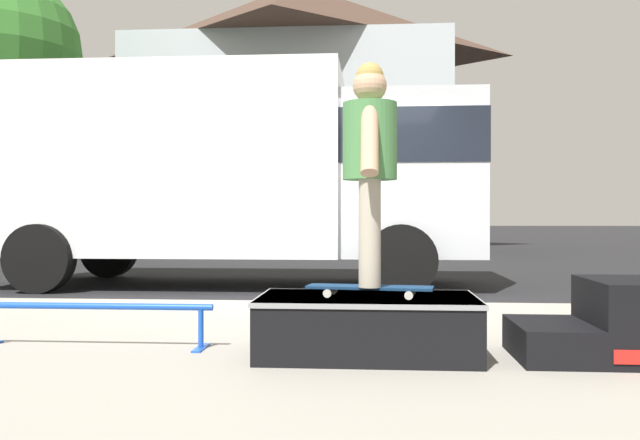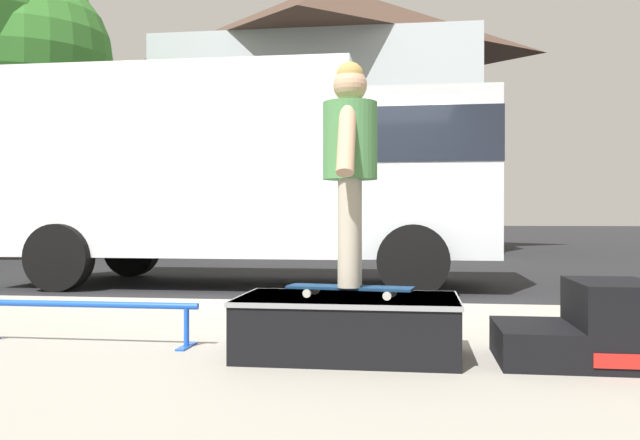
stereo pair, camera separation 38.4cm
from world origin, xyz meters
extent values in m
plane|color=black|center=(0.00, 0.00, 0.00)|extent=(140.00, 140.00, 0.00)
cube|color=gray|center=(0.00, -3.00, 0.06)|extent=(50.00, 5.00, 0.12)
cube|color=black|center=(0.31, -3.23, 0.31)|extent=(1.35, 0.79, 0.37)
cube|color=gray|center=(0.31, -3.23, 0.48)|extent=(1.37, 0.81, 0.03)
cube|color=black|center=(1.44, -3.23, 0.23)|extent=(0.45, 0.72, 0.22)
cube|color=black|center=(1.89, -3.23, 0.36)|extent=(0.45, 0.72, 0.49)
cylinder|color=blue|center=(-1.51, -3.10, 0.39)|extent=(1.62, 0.04, 0.04)
cylinder|color=blue|center=(-0.78, -3.10, 0.26)|extent=(0.04, 0.04, 0.27)
cube|color=blue|center=(-0.78, -3.10, 0.13)|extent=(0.06, 0.28, 0.01)
cube|color=navy|center=(0.33, -3.27, 0.55)|extent=(0.80, 0.31, 0.02)
cylinder|color=silver|center=(0.59, -3.21, 0.52)|extent=(0.06, 0.04, 0.05)
cylinder|color=silver|center=(0.56, -3.39, 0.52)|extent=(0.06, 0.04, 0.05)
cylinder|color=silver|center=(0.09, -3.14, 0.52)|extent=(0.06, 0.04, 0.05)
cylinder|color=silver|center=(0.07, -3.32, 0.52)|extent=(0.06, 0.04, 0.05)
cylinder|color=#B7AD99|center=(0.33, -3.18, 0.89)|extent=(0.13, 0.13, 0.66)
cylinder|color=#B7AD99|center=(0.33, -3.35, 0.89)|extent=(0.13, 0.13, 0.66)
cylinder|color=#4C8C4C|center=(0.33, -3.27, 1.46)|extent=(0.34, 0.34, 0.48)
cylinder|color=tan|center=(0.33, -3.06, 1.45)|extent=(0.11, 0.29, 0.45)
cylinder|color=tan|center=(0.33, -3.48, 1.45)|extent=(0.11, 0.29, 0.45)
sphere|color=tan|center=(0.33, -3.27, 1.80)|extent=(0.21, 0.21, 0.21)
sphere|color=tan|center=(0.33, -3.27, 1.86)|extent=(0.17, 0.17, 0.17)
cube|color=white|center=(-2.59, 2.20, 1.75)|extent=(5.00, 2.35, 2.60)
cube|color=silver|center=(0.86, 2.20, 1.55)|extent=(1.90, 2.16, 2.20)
cube|color=black|center=(0.86, 2.20, 2.03)|extent=(1.92, 2.19, 0.70)
cylinder|color=black|center=(0.71, 3.38, 0.45)|extent=(0.90, 0.28, 0.90)
cylinder|color=black|center=(0.71, 1.03, 0.45)|extent=(0.90, 0.28, 0.90)
cylinder|color=black|center=(-3.99, 3.38, 0.45)|extent=(0.90, 0.28, 0.90)
cylinder|color=black|center=(-3.99, 1.03, 0.45)|extent=(0.90, 0.28, 0.90)
cube|color=silver|center=(-2.04, 13.95, 3.00)|extent=(9.00, 7.50, 6.00)
cube|color=#B2ADA3|center=(-2.04, 9.95, 1.40)|extent=(9.00, 0.50, 2.80)
pyramid|color=#473328|center=(-2.04, 13.95, 7.20)|extent=(9.54, 7.95, 2.40)
camera|label=1|loc=(0.35, -7.48, 0.99)|focal=38.06mm
camera|label=2|loc=(0.73, -7.44, 0.99)|focal=38.06mm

